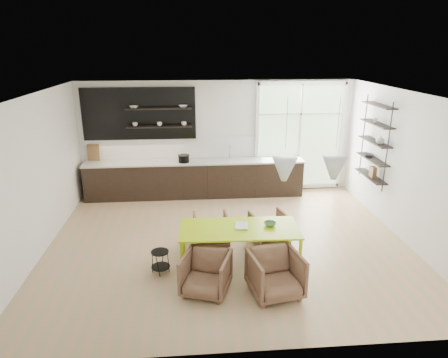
% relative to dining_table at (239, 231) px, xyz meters
% --- Properties ---
extents(room, '(7.02, 6.01, 2.91)m').
position_rel_dining_table_xyz_m(room, '(0.47, 2.02, 0.77)').
color(room, tan).
rests_on(room, ground).
extents(kitchen_run, '(5.54, 0.69, 2.75)m').
position_rel_dining_table_xyz_m(kitchen_run, '(-0.80, 3.61, -0.10)').
color(kitchen_run, black).
rests_on(kitchen_run, ground).
extents(right_shelving, '(0.26, 1.22, 1.90)m').
position_rel_dining_table_xyz_m(right_shelving, '(3.25, 2.10, 0.96)').
color(right_shelving, black).
rests_on(right_shelving, ground).
extents(dining_table, '(2.07, 0.98, 0.75)m').
position_rel_dining_table_xyz_m(dining_table, '(0.00, 0.00, 0.00)').
color(dining_table, '#AFDB0D').
rests_on(dining_table, ground).
extents(armchair_back_left, '(0.70, 0.72, 0.62)m').
position_rel_dining_table_xyz_m(armchair_back_left, '(-0.44, 0.87, -0.39)').
color(armchair_back_left, brown).
rests_on(armchair_back_left, ground).
extents(armchair_back_right, '(0.80, 0.81, 0.62)m').
position_rel_dining_table_xyz_m(armchair_back_right, '(0.69, 0.84, -0.38)').
color(armchair_back_right, brown).
rests_on(armchair_back_right, ground).
extents(armchair_front_left, '(0.90, 0.91, 0.66)m').
position_rel_dining_table_xyz_m(armchair_front_left, '(-0.61, -0.72, -0.37)').
color(armchair_front_left, brown).
rests_on(armchair_front_left, ground).
extents(armchair_front_right, '(0.89, 0.91, 0.71)m').
position_rel_dining_table_xyz_m(armchair_front_right, '(0.46, -0.86, -0.34)').
color(armchair_front_right, brown).
rests_on(armchair_front_right, ground).
extents(wire_stool, '(0.32, 0.32, 0.41)m').
position_rel_dining_table_xyz_m(wire_stool, '(-1.36, -0.09, -0.43)').
color(wire_stool, black).
rests_on(wire_stool, ground).
extents(table_book, '(0.26, 0.33, 0.03)m').
position_rel_dining_table_xyz_m(table_book, '(-0.07, 0.07, 0.06)').
color(table_book, white).
rests_on(table_book, dining_table).
extents(table_bowl, '(0.27, 0.27, 0.06)m').
position_rel_dining_table_xyz_m(table_bowl, '(0.54, 0.05, 0.08)').
color(table_bowl, '#467A4D').
rests_on(table_bowl, dining_table).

